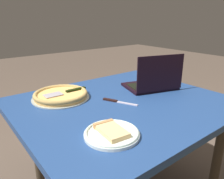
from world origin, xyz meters
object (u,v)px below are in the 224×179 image
laptop (153,82)px  pizza_plate (112,133)px  dining_table (123,112)px  pizza_tray (61,95)px  table_knife (116,101)px

laptop → pizza_plate: bearing=27.7°
dining_table → laptop: (-0.31, -0.05, 0.12)m
pizza_plate → laptop: bearing=-152.3°
pizza_plate → pizza_tray: 0.54m
pizza_plate → table_knife: 0.39m
dining_table → pizza_plate: size_ratio=5.06×
dining_table → table_knife: size_ratio=5.86×
pizza_plate → dining_table: bearing=-137.8°
laptop → table_knife: (0.35, 0.03, -0.05)m
laptop → table_knife: bearing=5.1°
laptop → pizza_tray: bearing=-21.3°
dining_table → table_knife: (0.04, -0.02, 0.08)m
dining_table → laptop: size_ratio=3.06×
table_knife → laptop: bearing=-174.9°
laptop → pizza_tray: 0.62m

